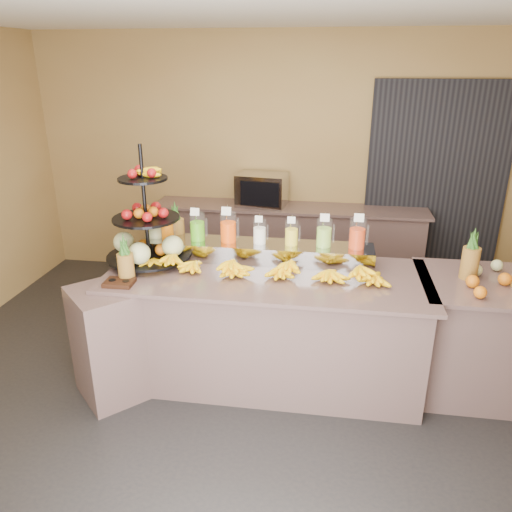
% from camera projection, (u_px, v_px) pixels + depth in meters
% --- Properties ---
extents(ground, '(6.00, 6.00, 0.00)m').
position_uv_depth(ground, '(261.00, 397.00, 3.93)').
color(ground, black).
rests_on(ground, ground).
extents(room_envelope, '(6.04, 5.02, 2.82)m').
position_uv_depth(room_envelope, '(299.00, 142.00, 3.94)').
color(room_envelope, olive).
rests_on(room_envelope, ground).
extents(buffet_counter, '(2.75, 1.25, 0.93)m').
position_uv_depth(buffet_counter, '(252.00, 328.00, 4.02)').
color(buffet_counter, gray).
rests_on(buffet_counter, ground).
extents(right_counter, '(1.08, 0.88, 0.93)m').
position_uv_depth(right_counter, '(484.00, 336.00, 3.89)').
color(right_counter, gray).
rests_on(right_counter, ground).
extents(back_ledge, '(3.10, 0.55, 0.93)m').
position_uv_depth(back_ledge, '(288.00, 245.00, 5.83)').
color(back_ledge, gray).
rests_on(back_ledge, ground).
extents(pitcher_tray, '(1.85, 0.30, 0.15)m').
position_uv_depth(pitcher_tray, '(260.00, 252.00, 4.11)').
color(pitcher_tray, gray).
rests_on(pitcher_tray, buffet_counter).
extents(juice_pitcher_orange_a, '(0.11, 0.11, 0.26)m').
position_uv_depth(juice_pitcher_orange_a, '(167.00, 229.00, 4.16)').
color(juice_pitcher_orange_a, silver).
rests_on(juice_pitcher_orange_a, pitcher_tray).
extents(juice_pitcher_green, '(0.13, 0.13, 0.30)m').
position_uv_depth(juice_pitcher_green, '(197.00, 228.00, 4.12)').
color(juice_pitcher_green, silver).
rests_on(juice_pitcher_green, pitcher_tray).
extents(juice_pitcher_orange_b, '(0.13, 0.14, 0.32)m').
position_uv_depth(juice_pitcher_orange_b, '(228.00, 229.00, 4.08)').
color(juice_pitcher_orange_b, silver).
rests_on(juice_pitcher_orange_b, pitcher_tray).
extents(juice_pitcher_milk, '(0.11, 0.11, 0.26)m').
position_uv_depth(juice_pitcher_milk, '(260.00, 233.00, 4.05)').
color(juice_pitcher_milk, silver).
rests_on(juice_pitcher_milk, pitcher_tray).
extents(juice_pitcher_lemon, '(0.11, 0.11, 0.26)m').
position_uv_depth(juice_pitcher_lemon, '(291.00, 234.00, 4.02)').
color(juice_pitcher_lemon, silver).
rests_on(juice_pitcher_lemon, pitcher_tray).
extents(juice_pitcher_lime, '(0.12, 0.13, 0.30)m').
position_uv_depth(juice_pitcher_lime, '(324.00, 234.00, 3.98)').
color(juice_pitcher_lime, silver).
rests_on(juice_pitcher_lime, pitcher_tray).
extents(juice_pitcher_orange_c, '(0.13, 0.13, 0.31)m').
position_uv_depth(juice_pitcher_orange_c, '(357.00, 236.00, 3.94)').
color(juice_pitcher_orange_c, silver).
rests_on(juice_pitcher_orange_c, pitcher_tray).
extents(banana_heap, '(2.02, 0.18, 0.17)m').
position_uv_depth(banana_heap, '(262.00, 266.00, 3.84)').
color(banana_heap, yellow).
rests_on(banana_heap, buffet_counter).
extents(fruit_stand, '(0.86, 0.86, 0.96)m').
position_uv_depth(fruit_stand, '(153.00, 234.00, 4.02)').
color(fruit_stand, black).
rests_on(fruit_stand, buffet_counter).
extents(condiment_caddy, '(0.22, 0.16, 0.03)m').
position_uv_depth(condiment_caddy, '(119.00, 283.00, 3.68)').
color(condiment_caddy, black).
rests_on(condiment_caddy, buffet_counter).
extents(pineapple_left_a, '(0.12, 0.12, 0.37)m').
position_uv_depth(pineapple_left_a, '(126.00, 263.00, 3.72)').
color(pineapple_left_a, brown).
rests_on(pineapple_left_a, buffet_counter).
extents(pineapple_left_b, '(0.15, 0.15, 0.43)m').
position_uv_depth(pineapple_left_b, '(176.00, 231.00, 4.33)').
color(pineapple_left_b, brown).
rests_on(pineapple_left_b, buffet_counter).
extents(right_fruit_pile, '(0.47, 0.44, 0.25)m').
position_uv_depth(right_fruit_pile, '(495.00, 278.00, 3.61)').
color(right_fruit_pile, brown).
rests_on(right_fruit_pile, right_counter).
extents(oven_warmer, '(0.59, 0.44, 0.36)m').
position_uv_depth(oven_warmer, '(262.00, 190.00, 5.64)').
color(oven_warmer, gray).
rests_on(oven_warmer, back_ledge).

